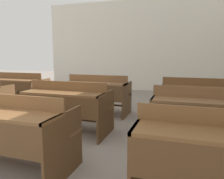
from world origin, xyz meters
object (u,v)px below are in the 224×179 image
object	(u,v)px
bench_second_center	(67,104)
bench_third_right	(199,98)
bench_third_left	(17,88)
bench_third_center	(97,92)
bench_front_right	(220,155)
bench_second_right	(204,115)
bench_front_center	(8,129)

from	to	relation	value
bench_second_center	bench_third_right	distance (m)	2.37
bench_third_left	bench_third_center	bearing A→B (deg)	0.05
bench_front_right	bench_second_center	world-z (taller)	same
bench_third_left	bench_second_right	bearing A→B (deg)	-17.02
bench_second_center	bench_third_left	xyz separation A→B (m)	(-2.05, 1.23, 0.00)
bench_third_left	bench_front_right	bearing A→B (deg)	-30.99
bench_front_right	bench_third_center	world-z (taller)	same
bench_second_right	bench_third_left	xyz separation A→B (m)	(-4.06, 1.24, 0.00)
bench_third_right	bench_second_right	bearing A→B (deg)	-90.69
bench_front_center	bench_third_left	size ratio (longest dim) A/B	1.00
bench_front_center	bench_third_left	world-z (taller)	same
bench_third_left	bench_third_right	size ratio (longest dim) A/B	1.00
bench_third_right	bench_second_center	bearing A→B (deg)	-148.93
bench_front_center	bench_second_center	xyz separation A→B (m)	(-0.01, 1.24, 0.00)
bench_front_right	bench_third_right	distance (m)	2.44
bench_front_center	bench_front_right	size ratio (longest dim) A/B	1.00
bench_second_center	bench_third_left	distance (m)	2.39
bench_front_center	bench_front_right	bearing A→B (deg)	0.65
bench_front_center	bench_second_center	world-z (taller)	same
bench_front_right	bench_third_right	xyz separation A→B (m)	(-0.01, 2.44, 0.00)
bench_third_left	bench_third_right	xyz separation A→B (m)	(4.08, -0.01, 0.00)
bench_front_right	bench_second_center	bearing A→B (deg)	149.12
bench_front_right	bench_second_right	distance (m)	1.21
bench_third_center	bench_second_center	bearing A→B (deg)	-90.72
bench_second_right	bench_third_center	distance (m)	2.36
bench_second_center	bench_third_right	size ratio (longest dim) A/B	1.00
bench_front_center	bench_third_center	size ratio (longest dim) A/B	1.00
bench_front_right	bench_second_right	world-z (taller)	same
bench_second_center	bench_third_left	world-z (taller)	same
bench_front_right	bench_third_center	xyz separation A→B (m)	(-2.02, 2.46, 0.00)
bench_second_center	bench_second_right	size ratio (longest dim) A/B	1.00
bench_front_center	bench_third_right	size ratio (longest dim) A/B	1.00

